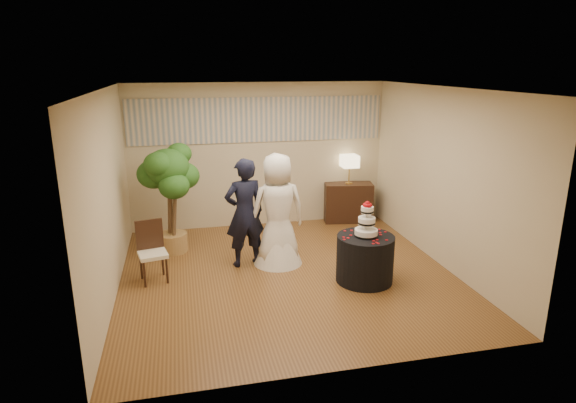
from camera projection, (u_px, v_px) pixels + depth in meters
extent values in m
cube|color=brown|center=(287.00, 274.00, 7.43)|extent=(5.00, 5.00, 0.00)
cube|color=white|center=(287.00, 88.00, 6.66)|extent=(5.00, 5.00, 0.00)
cube|color=#C7B794|center=(259.00, 156.00, 9.39)|extent=(5.00, 0.06, 2.80)
cube|color=#C7B794|center=(344.00, 247.00, 4.70)|extent=(5.00, 0.06, 2.80)
cube|color=#C7B794|center=(108.00, 196.00, 6.51)|extent=(0.06, 5.00, 2.80)
cube|color=#C7B794|center=(442.00, 178.00, 7.58)|extent=(0.06, 5.00, 2.80)
cube|color=#ABA89E|center=(259.00, 120.00, 9.18)|extent=(4.90, 0.02, 0.85)
imported|color=black|center=(245.00, 213.00, 7.55)|extent=(0.71, 0.53, 1.75)
imported|color=white|center=(278.00, 210.00, 7.61)|extent=(0.96, 0.87, 1.81)
cylinder|color=black|center=(365.00, 259.00, 7.11)|extent=(0.90, 0.90, 0.71)
cube|color=black|center=(348.00, 202.00, 9.83)|extent=(1.02, 0.59, 0.80)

